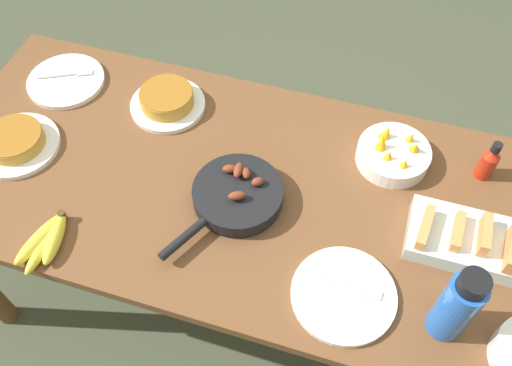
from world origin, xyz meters
The scene contains 12 objects.
ground_plane centered at (0.00, 0.00, 0.00)m, with size 14.00×14.00×0.00m, color #474C38.
dining_table centered at (0.00, 0.00, 0.65)m, with size 1.89×0.81×0.75m.
banana_bunch centered at (-0.46, -0.32, 0.77)m, with size 0.11×0.19×0.04m.
melon_tray centered at (0.56, -0.01, 0.78)m, with size 0.28×0.17×0.10m.
skillet centered at (-0.04, -0.05, 0.78)m, with size 0.26×0.37×0.08m.
frittata_plate_center centered at (-0.71, -0.06, 0.77)m, with size 0.25×0.25×0.06m.
frittata_plate_side centered at (-0.35, 0.22, 0.78)m, with size 0.23×0.23×0.06m.
empty_plate_near_front centered at (-0.71, 0.22, 0.76)m, with size 0.25×0.25×0.02m.
empty_plate_far_left centered at (0.30, -0.24, 0.76)m, with size 0.26×0.26×0.02m.
fruit_bowl_mango centered at (0.34, 0.21, 0.78)m, with size 0.21×0.21×0.10m.
water_bottle centered at (0.54, -0.24, 0.87)m, with size 0.08×0.08×0.25m.
hot_sauce_bottle centered at (0.60, 0.24, 0.81)m, with size 0.05×0.05×0.13m.
Camera 1 is at (0.25, -0.82, 1.98)m, focal length 38.00 mm.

